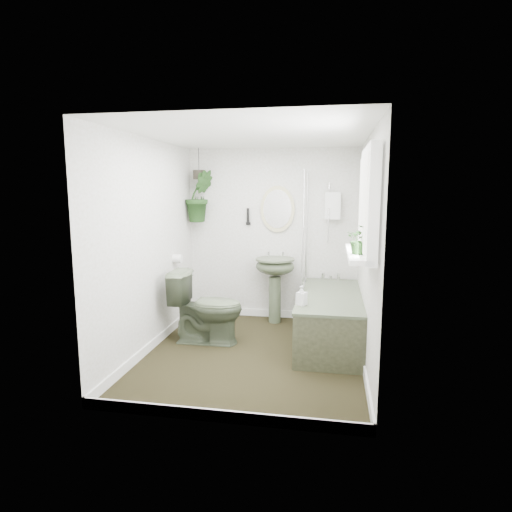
# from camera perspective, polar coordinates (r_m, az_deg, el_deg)

# --- Properties ---
(floor) EXTENTS (2.30, 2.80, 0.02)m
(floor) POSITION_cam_1_polar(r_m,az_deg,el_deg) (4.74, -0.33, -13.03)
(floor) COLOR black
(floor) RESTS_ON ground
(ceiling) EXTENTS (2.30, 2.80, 0.02)m
(ceiling) POSITION_cam_1_polar(r_m,az_deg,el_deg) (4.44, -0.35, 15.99)
(ceiling) COLOR white
(ceiling) RESTS_ON ground
(wall_back) EXTENTS (2.30, 0.02, 2.30)m
(wall_back) POSITION_cam_1_polar(r_m,az_deg,el_deg) (5.83, 2.18, 2.86)
(wall_back) COLOR white
(wall_back) RESTS_ON ground
(wall_front) EXTENTS (2.30, 0.02, 2.30)m
(wall_front) POSITION_cam_1_polar(r_m,az_deg,el_deg) (3.09, -5.11, -2.57)
(wall_front) COLOR white
(wall_front) RESTS_ON ground
(wall_left) EXTENTS (0.02, 2.80, 2.30)m
(wall_left) POSITION_cam_1_polar(r_m,az_deg,el_deg) (4.79, -14.12, 1.29)
(wall_left) COLOR white
(wall_left) RESTS_ON ground
(wall_right) EXTENTS (0.02, 2.80, 2.30)m
(wall_right) POSITION_cam_1_polar(r_m,az_deg,el_deg) (4.39, 14.74, 0.58)
(wall_right) COLOR white
(wall_right) RESTS_ON ground
(skirting) EXTENTS (2.30, 2.80, 0.10)m
(skirting) POSITION_cam_1_polar(r_m,az_deg,el_deg) (4.72, -0.33, -12.36)
(skirting) COLOR white
(skirting) RESTS_ON floor
(bathtub) EXTENTS (0.72, 1.72, 0.58)m
(bathtub) POSITION_cam_1_polar(r_m,az_deg,el_deg) (5.05, 9.79, -8.19)
(bathtub) COLOR #46513B
(bathtub) RESTS_ON floor
(bath_screen) EXTENTS (0.04, 0.72, 1.40)m
(bath_screen) POSITION_cam_1_polar(r_m,az_deg,el_deg) (5.35, 6.57, 3.67)
(bath_screen) COLOR silver
(bath_screen) RESTS_ON bathtub
(shower_box) EXTENTS (0.20, 0.10, 0.35)m
(shower_box) POSITION_cam_1_polar(r_m,az_deg,el_deg) (5.67, 10.19, 6.61)
(shower_box) COLOR white
(shower_box) RESTS_ON wall_back
(oval_mirror) EXTENTS (0.46, 0.03, 0.62)m
(oval_mirror) POSITION_cam_1_polar(r_m,az_deg,el_deg) (5.75, 2.88, 6.27)
(oval_mirror) COLOR #C5BD8B
(oval_mirror) RESTS_ON wall_back
(wall_sconce) EXTENTS (0.04, 0.04, 0.22)m
(wall_sconce) POSITION_cam_1_polar(r_m,az_deg,el_deg) (5.81, -1.08, 5.32)
(wall_sconce) COLOR black
(wall_sconce) RESTS_ON wall_back
(toilet_roll_holder) EXTENTS (0.11, 0.11, 0.11)m
(toilet_roll_holder) POSITION_cam_1_polar(r_m,az_deg,el_deg) (5.44, -10.44, -0.36)
(toilet_roll_holder) COLOR white
(toilet_roll_holder) RESTS_ON wall_left
(window_recess) EXTENTS (0.08, 1.00, 0.90)m
(window_recess) POSITION_cam_1_polar(r_m,az_deg,el_deg) (3.64, 14.80, 6.84)
(window_recess) COLOR white
(window_recess) RESTS_ON wall_right
(window_sill) EXTENTS (0.18, 1.00, 0.04)m
(window_sill) POSITION_cam_1_polar(r_m,az_deg,el_deg) (3.67, 13.45, 0.32)
(window_sill) COLOR white
(window_sill) RESTS_ON wall_right
(window_blinds) EXTENTS (0.01, 0.86, 0.76)m
(window_blinds) POSITION_cam_1_polar(r_m,az_deg,el_deg) (3.64, 14.09, 6.87)
(window_blinds) COLOR white
(window_blinds) RESTS_ON wall_right
(toilet) EXTENTS (0.83, 0.48, 0.84)m
(toilet) POSITION_cam_1_polar(r_m,az_deg,el_deg) (5.00, -6.57, -6.75)
(toilet) COLOR #46513B
(toilet) RESTS_ON floor
(pedestal_sink) EXTENTS (0.56, 0.49, 0.87)m
(pedestal_sink) POSITION_cam_1_polar(r_m,az_deg,el_deg) (5.69, 2.53, -4.58)
(pedestal_sink) COLOR #46513B
(pedestal_sink) RESTS_ON floor
(sill_plant) EXTENTS (0.22, 0.19, 0.24)m
(sill_plant) POSITION_cam_1_polar(r_m,az_deg,el_deg) (3.50, 13.70, 2.17)
(sill_plant) COLOR black
(sill_plant) RESTS_ON window_sill
(hanging_plant) EXTENTS (0.48, 0.46, 0.69)m
(hanging_plant) POSITION_cam_1_polar(r_m,az_deg,el_deg) (5.85, -7.55, 7.91)
(hanging_plant) COLOR black
(hanging_plant) RESTS_ON ceiling
(soap_bottle) EXTENTS (0.12, 0.12, 0.20)m
(soap_bottle) POSITION_cam_1_polar(r_m,az_deg,el_deg) (4.44, 6.10, -5.26)
(soap_bottle) COLOR black
(soap_bottle) RESTS_ON bathtub
(hanging_pot) EXTENTS (0.16, 0.16, 0.12)m
(hanging_pot) POSITION_cam_1_polar(r_m,az_deg,el_deg) (5.86, -7.60, 10.70)
(hanging_pot) COLOR #29251D
(hanging_pot) RESTS_ON ceiling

